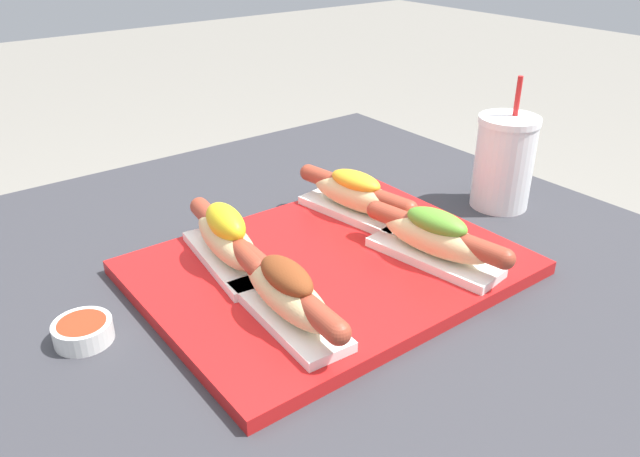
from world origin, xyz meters
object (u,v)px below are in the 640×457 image
object	(u,v)px
hot_dog_1	(435,238)
hot_dog_3	(355,195)
hot_dog_0	(287,294)
sauce_bowl	(83,330)
drink_cup	(504,162)
hot_dog_2	(227,239)
serving_tray	(329,267)

from	to	relation	value
hot_dog_1	hot_dog_3	xyz separation A→B (m)	(0.01, 0.17, -0.00)
hot_dog_0	sauce_bowl	xyz separation A→B (m)	(-0.19, 0.12, -0.04)
sauce_bowl	drink_cup	bearing A→B (deg)	-4.35
hot_dog_1	hot_dog_2	world-z (taller)	hot_dog_2
drink_cup	serving_tray	bearing A→B (deg)	-179.63
hot_dog_2	serving_tray	bearing A→B (deg)	-35.53
serving_tray	hot_dog_1	world-z (taller)	hot_dog_1
hot_dog_2	hot_dog_3	distance (m)	0.22
hot_dog_1	drink_cup	world-z (taller)	drink_cup
serving_tray	hot_dog_0	size ratio (longest dim) A/B	2.13
hot_dog_1	drink_cup	bearing A→B (deg)	19.04
hot_dog_0	hot_dog_2	distance (m)	0.15
serving_tray	drink_cup	size ratio (longest dim) A/B	2.27
hot_dog_1	serving_tray	bearing A→B (deg)	143.62
hot_dog_3	drink_cup	size ratio (longest dim) A/B	1.06
hot_dog_2	hot_dog_3	xyz separation A→B (m)	(0.22, 0.01, -0.00)
sauce_bowl	drink_cup	size ratio (longest dim) A/B	0.31
hot_dog_2	hot_dog_0	bearing A→B (deg)	-93.72
serving_tray	hot_dog_3	xyz separation A→B (m)	(0.12, 0.09, 0.04)
hot_dog_3	sauce_bowl	world-z (taller)	hot_dog_3
hot_dog_0	sauce_bowl	bearing A→B (deg)	146.48
drink_cup	hot_dog_2	bearing A→B (deg)	170.79
serving_tray	drink_cup	world-z (taller)	drink_cup
hot_dog_1	hot_dog_3	distance (m)	0.17
hot_dog_0	sauce_bowl	distance (m)	0.23
hot_dog_0	hot_dog_1	size ratio (longest dim) A/B	1.01
hot_dog_0	serving_tray	bearing A→B (deg)	32.05
hot_dog_3	sauce_bowl	xyz separation A→B (m)	(-0.42, -0.03, -0.04)
sauce_bowl	hot_dog_2	bearing A→B (deg)	6.95
hot_dog_0	hot_dog_2	bearing A→B (deg)	86.28
hot_dog_0	drink_cup	size ratio (longest dim) A/B	1.07
hot_dog_1	drink_cup	distance (m)	0.25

